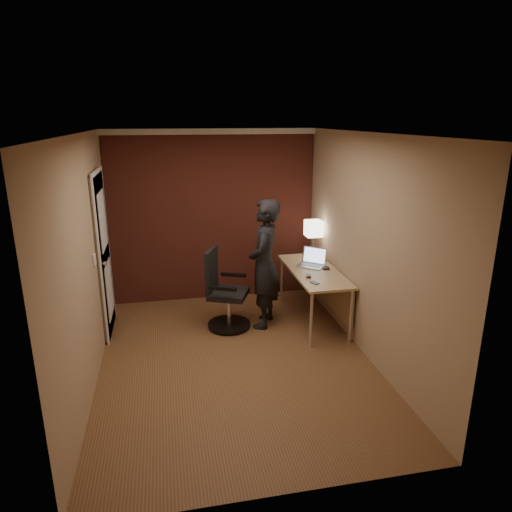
# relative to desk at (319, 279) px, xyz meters

# --- Properties ---
(room) EXTENTS (4.00, 4.00, 4.00)m
(room) POSITION_rel_desk_xyz_m (-1.53, 0.73, 0.77)
(room) COLOR brown
(room) RESTS_ON ground
(desk) EXTENTS (0.60, 1.50, 0.73)m
(desk) POSITION_rel_desk_xyz_m (0.00, 0.00, 0.00)
(desk) COLOR tan
(desk) RESTS_ON ground
(desk_lamp) EXTENTS (0.22, 0.22, 0.54)m
(desk_lamp) POSITION_rel_desk_xyz_m (0.09, 0.54, 0.55)
(desk_lamp) COLOR silver
(desk_lamp) RESTS_ON desk
(laptop) EXTENTS (0.42, 0.41, 0.23)m
(laptop) POSITION_rel_desk_xyz_m (-0.03, 0.19, 0.19)
(laptop) COLOR silver
(laptop) RESTS_ON desk
(mouse) EXTENTS (0.08, 0.11, 0.03)m
(mouse) POSITION_rel_desk_xyz_m (-0.23, -0.26, 0.14)
(mouse) COLOR black
(mouse) RESTS_ON desk
(phone) EXTENTS (0.10, 0.13, 0.01)m
(phone) POSITION_rel_desk_xyz_m (-0.22, -0.48, 0.13)
(phone) COLOR black
(phone) RESTS_ON desk
(wallet) EXTENTS (0.11, 0.13, 0.02)m
(wallet) POSITION_rel_desk_xyz_m (0.09, 0.01, 0.14)
(wallet) COLOR black
(wallet) RESTS_ON desk
(office_chair) EXTENTS (0.61, 0.66, 1.03)m
(office_chair) POSITION_rel_desk_xyz_m (-1.26, 0.06, -0.15)
(office_chair) COLOR black
(office_chair) RESTS_ON ground
(person) EXTENTS (0.61, 0.72, 1.68)m
(person) POSITION_rel_desk_xyz_m (-0.73, 0.03, 0.24)
(person) COLOR black
(person) RESTS_ON ground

